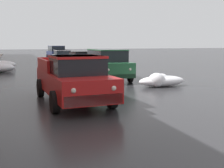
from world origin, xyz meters
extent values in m
ellipsoid|color=white|center=(3.91, 10.89, 0.27)|extent=(2.52, 0.99, 0.54)
ellipsoid|color=white|center=(3.53, 10.72, 0.36)|extent=(0.86, 0.71, 0.71)
ellipsoid|color=white|center=(3.91, 10.94, 0.32)|extent=(0.78, 0.65, 0.65)
ellipsoid|color=white|center=(-4.20, 24.44, 0.34)|extent=(2.69, 1.26, 0.69)
ellipsoid|color=white|center=(-3.77, 24.31, 0.32)|extent=(0.77, 0.64, 0.64)
cube|color=red|center=(-1.16, 8.54, 0.74)|extent=(2.11, 5.33, 0.76)
cube|color=black|center=(-1.13, 7.80, 1.44)|extent=(1.73, 1.75, 0.64)
cube|color=red|center=(-1.13, 7.80, 1.72)|extent=(1.77, 1.80, 0.08)
cube|color=red|center=(-0.31, 9.63, 1.34)|extent=(0.21, 2.52, 0.44)
cube|color=red|center=(-2.10, 9.55, 1.34)|extent=(0.21, 2.52, 0.44)
cube|color=red|center=(-1.27, 11.11, 1.34)|extent=(1.79, 0.18, 0.44)
cube|color=#B7B7BC|center=(-1.05, 5.98, 0.54)|extent=(1.79, 0.20, 0.32)
sphere|color=white|center=(-0.44, 5.96, 0.86)|extent=(0.16, 0.16, 0.16)
sphere|color=white|center=(-1.66, 5.91, 0.86)|extent=(0.16, 0.16, 0.16)
cylinder|color=black|center=(-0.13, 7.01, 0.36)|extent=(0.25, 0.73, 0.72)
cylinder|color=black|center=(-2.06, 6.92, 0.36)|extent=(0.25, 0.73, 0.72)
cylinder|color=black|center=(-0.26, 10.15, 0.36)|extent=(0.25, 0.73, 0.72)
cylinder|color=black|center=(-2.19, 10.07, 0.36)|extent=(0.25, 0.73, 0.72)
cube|color=#1E5633|center=(2.11, 14.35, 0.74)|extent=(2.02, 4.84, 0.80)
cube|color=black|center=(2.11, 14.40, 1.48)|extent=(1.71, 3.40, 0.68)
cube|color=#1E5633|center=(2.11, 14.40, 1.79)|extent=(1.75, 3.47, 0.06)
cube|color=black|center=(2.02, 12.01, 0.46)|extent=(1.81, 0.19, 0.22)
cube|color=black|center=(2.20, 16.69, 0.46)|extent=(1.81, 0.19, 0.22)
cylinder|color=black|center=(2.99, 12.83, 0.34)|extent=(0.21, 0.69, 0.68)
cylinder|color=black|center=(1.11, 12.91, 0.34)|extent=(0.21, 0.69, 0.68)
cylinder|color=black|center=(3.11, 15.79, 0.34)|extent=(0.21, 0.69, 0.68)
cylinder|color=black|center=(1.23, 15.87, 0.34)|extent=(0.21, 0.69, 0.68)
sphere|color=silver|center=(2.62, 11.96, 0.82)|extent=(0.14, 0.14, 0.14)
sphere|color=silver|center=(1.42, 12.01, 0.82)|extent=(0.14, 0.14, 0.14)
cube|color=black|center=(2.39, 21.93, 0.60)|extent=(1.97, 4.41, 0.60)
cube|color=black|center=(2.38, 22.14, 1.16)|extent=(1.63, 2.32, 0.52)
cube|color=black|center=(2.38, 22.14, 1.39)|extent=(1.66, 2.37, 0.06)
cube|color=black|center=(2.49, 19.81, 0.42)|extent=(1.74, 0.20, 0.22)
cube|color=black|center=(2.29, 24.04, 0.42)|extent=(1.74, 0.20, 0.22)
cylinder|color=black|center=(3.36, 20.63, 0.30)|extent=(0.21, 0.61, 0.60)
cylinder|color=black|center=(1.55, 20.54, 0.30)|extent=(0.21, 0.61, 0.60)
cylinder|color=black|center=(3.23, 23.31, 0.30)|extent=(0.21, 0.61, 0.60)
cylinder|color=black|center=(1.42, 23.22, 0.30)|extent=(0.21, 0.61, 0.60)
sphere|color=silver|center=(3.07, 19.81, 0.68)|extent=(0.14, 0.14, 0.14)
sphere|color=silver|center=(1.92, 19.76, 0.68)|extent=(0.14, 0.14, 0.14)
cube|color=#B7B7BC|center=(2.01, 29.31, 0.60)|extent=(1.80, 3.88, 0.60)
cube|color=black|center=(2.01, 29.50, 1.16)|extent=(1.51, 2.03, 0.52)
cube|color=#B7B7BC|center=(2.01, 29.50, 1.39)|extent=(1.55, 2.07, 0.06)
cube|color=#525254|center=(2.06, 27.44, 0.42)|extent=(1.67, 0.16, 0.22)
cube|color=#525254|center=(1.97, 31.18, 0.42)|extent=(1.67, 0.16, 0.22)
cylinder|color=black|center=(2.91, 28.14, 0.30)|extent=(0.19, 0.60, 0.60)
cylinder|color=black|center=(1.17, 28.10, 0.30)|extent=(0.19, 0.60, 0.60)
cylinder|color=black|center=(2.85, 30.52, 0.30)|extent=(0.19, 0.60, 0.60)
cylinder|color=black|center=(1.11, 30.48, 0.30)|extent=(0.19, 0.60, 0.60)
sphere|color=silver|center=(2.61, 27.42, 0.68)|extent=(0.14, 0.14, 0.14)
sphere|color=silver|center=(1.51, 27.40, 0.68)|extent=(0.14, 0.14, 0.14)
cube|color=navy|center=(2.25, 35.29, 0.74)|extent=(1.96, 4.83, 0.80)
cube|color=black|center=(2.25, 35.34, 1.48)|extent=(1.67, 3.39, 0.68)
cube|color=navy|center=(2.25, 35.34, 1.79)|extent=(1.71, 3.45, 0.06)
cube|color=black|center=(2.31, 32.95, 0.46)|extent=(1.81, 0.16, 0.22)
cube|color=black|center=(2.19, 37.63, 0.46)|extent=(1.81, 0.16, 0.22)
cylinder|color=black|center=(3.23, 33.83, 0.34)|extent=(0.20, 0.68, 0.68)
cylinder|color=black|center=(1.35, 33.78, 0.34)|extent=(0.20, 0.68, 0.68)
cylinder|color=black|center=(3.16, 36.80, 0.34)|extent=(0.20, 0.68, 0.68)
cylinder|color=black|center=(1.27, 36.75, 0.34)|extent=(0.20, 0.68, 0.68)
sphere|color=silver|center=(2.91, 32.93, 0.82)|extent=(0.14, 0.14, 0.14)
sphere|color=silver|center=(1.71, 32.90, 0.82)|extent=(0.14, 0.14, 0.14)
camera|label=1|loc=(-3.30, -2.08, 2.20)|focal=46.63mm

